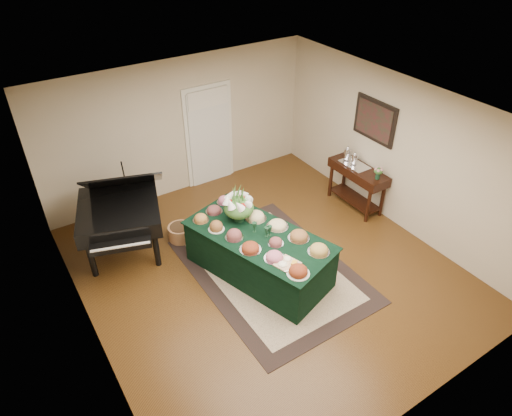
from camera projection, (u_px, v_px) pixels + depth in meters
ground at (266, 269)px, 7.52m from camera, size 6.00×6.00×0.00m
area_rug at (271, 270)px, 7.47m from camera, size 2.26×3.17×0.01m
kitchen_doorway at (209, 136)px, 9.23m from camera, size 1.05×0.07×2.10m
buffet_table at (259, 254)px, 7.22m from camera, size 1.75×2.56×0.78m
food_platters at (259, 232)px, 6.99m from camera, size 1.39×2.36×0.13m
cutting_board at (286, 262)px, 6.43m from camera, size 0.38×0.38×0.10m
green_goblets at (264, 230)px, 6.95m from camera, size 0.23×0.28×0.18m
floral_centerpiece at (239, 204)px, 7.15m from camera, size 0.50×0.50×0.50m
grand_piano at (120, 212)px, 7.47m from camera, size 1.76×1.85×1.63m
wicker_basket at (181, 233)px, 8.08m from camera, size 0.43×0.43×0.27m
mahogany_sideboard at (358, 177)px, 8.66m from camera, size 0.45×1.24×0.85m
tea_service at (351, 157)px, 8.63m from camera, size 0.34×0.58×0.30m
pink_bouquet at (378, 171)px, 8.14m from camera, size 0.18×0.18×0.23m
wall_painting at (375, 120)px, 8.13m from camera, size 0.05×0.95×0.75m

